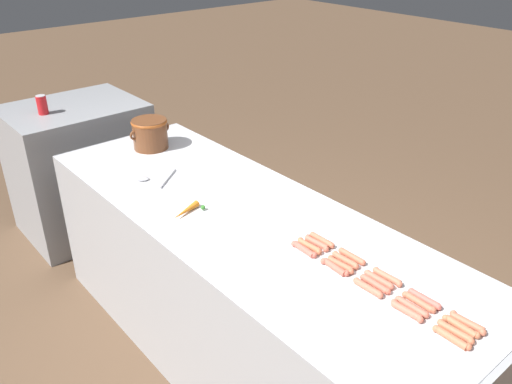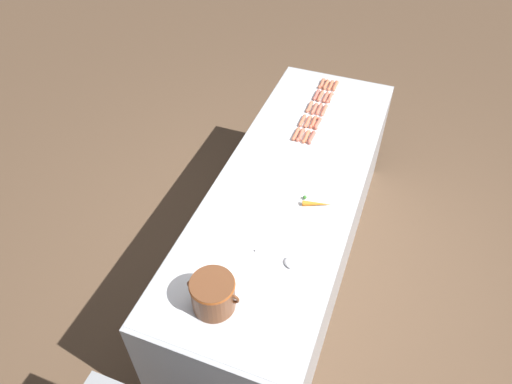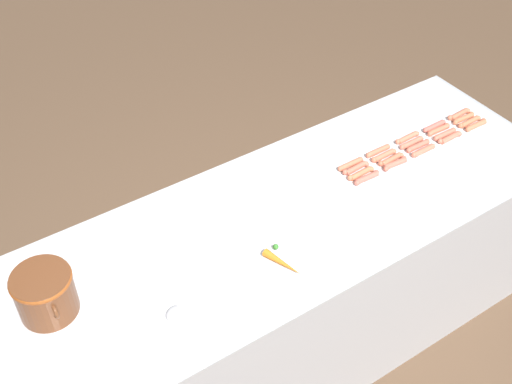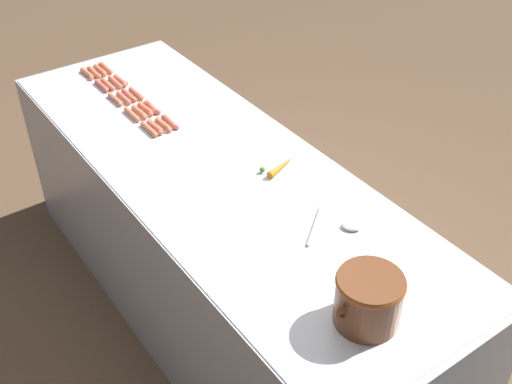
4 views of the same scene
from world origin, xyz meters
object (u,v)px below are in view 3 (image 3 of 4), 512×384
(hot_dog_2, at_px, (423,151))
(hot_dog_4, at_px, (367,178))
(hot_dog_3, at_px, (395,164))
(hot_dog_11, at_px, (439,130))
(hot_dog_12, at_px, (412,143))
(serving_spoon, at_px, (176,303))
(hot_dog_9, at_px, (361,173))
(hot_dog_0, at_px, (476,125))
(hot_dog_1, at_px, (450,138))
(hot_dog_10, at_px, (464,118))
(hot_dog_7, at_px, (418,146))
(bean_pot, at_px, (45,292))
(hot_dog_13, at_px, (384,156))
(hot_dog_18, at_px, (378,151))
(hot_dog_16, at_px, (434,126))
(hot_dog_17, at_px, (407,138))
(hot_dog_8, at_px, (391,159))
(hot_dog_15, at_px, (459,114))
(hot_dog_14, at_px, (356,168))
(carrot, at_px, (282,262))
(hot_dog_5, at_px, (470,122))
(hot_dog_6, at_px, (445,134))

(hot_dog_2, relative_size, hot_dog_4, 1.00)
(hot_dog_3, bearing_deg, hot_dog_11, -78.02)
(hot_dog_12, height_order, serving_spoon, hot_dog_12)
(hot_dog_2, height_order, hot_dog_9, same)
(hot_dog_0, xyz_separation_m, hot_dog_1, (-0.00, 0.17, 0.00))
(hot_dog_10, bearing_deg, hot_dog_4, 96.42)
(hot_dog_7, xyz_separation_m, bean_pot, (0.04, 1.70, 0.09))
(hot_dog_12, bearing_deg, hot_dog_2, -175.82)
(hot_dog_10, relative_size, hot_dog_13, 1.00)
(hot_dog_11, distance_m, hot_dog_18, 0.34)
(hot_dog_3, xyz_separation_m, hot_dog_16, (0.10, -0.34, 0.00))
(hot_dog_9, relative_size, hot_dog_13, 1.00)
(hot_dog_7, relative_size, bean_pot, 0.52)
(hot_dog_9, bearing_deg, hot_dog_13, -77.34)
(hot_dog_10, bearing_deg, hot_dog_17, 83.83)
(hot_dog_7, relative_size, hot_dog_18, 1.00)
(hot_dog_1, relative_size, hot_dog_9, 1.00)
(hot_dog_0, height_order, hot_dog_8, same)
(hot_dog_15, bearing_deg, hot_dog_1, 122.09)
(hot_dog_10, height_order, hot_dog_14, same)
(hot_dog_16, distance_m, carrot, 1.12)
(hot_dog_14, bearing_deg, hot_dog_3, -113.42)
(hot_dog_0, relative_size, hot_dog_16, 1.00)
(hot_dog_5, xyz_separation_m, hot_dog_16, (0.07, 0.16, 0.00))
(carrot, bearing_deg, hot_dog_13, -70.17)
(hot_dog_2, xyz_separation_m, hot_dog_5, (0.04, -0.33, 0.00))
(hot_dog_18, bearing_deg, hot_dog_5, -98.12)
(hot_dog_16, bearing_deg, hot_dog_18, 89.10)
(hot_dog_12, relative_size, hot_dog_14, 1.00)
(hot_dog_8, bearing_deg, hot_dog_6, -89.95)
(hot_dog_0, relative_size, serving_spoon, 0.58)
(hot_dog_9, distance_m, hot_dog_10, 0.67)
(hot_dog_11, relative_size, hot_dog_13, 1.00)
(hot_dog_8, relative_size, carrot, 0.77)
(hot_dog_12, bearing_deg, serving_spoon, 99.08)
(hot_dog_18, relative_size, carrot, 0.77)
(hot_dog_17, bearing_deg, hot_dog_16, -91.55)
(hot_dog_7, xyz_separation_m, hot_dog_13, (0.03, 0.17, 0.00))
(hot_dog_17, xyz_separation_m, carrot, (-0.30, 0.91, 0.00))
(hot_dog_1, xyz_separation_m, hot_dog_8, (0.03, 0.33, 0.00))
(hot_dog_17, bearing_deg, hot_dog_15, -90.22)
(hot_dog_0, xyz_separation_m, hot_dog_16, (0.10, 0.17, 0.00))
(hot_dog_7, height_order, bean_pot, bean_pot)
(hot_dog_14, relative_size, hot_dog_18, 1.00)
(hot_dog_8, distance_m, bean_pot, 1.54)
(hot_dog_8, distance_m, hot_dog_18, 0.08)
(hot_dog_6, distance_m, hot_dog_15, 0.19)
(hot_dog_2, relative_size, carrot, 0.77)
(hot_dog_0, bearing_deg, hot_dog_17, 72.40)
(hot_dog_17, bearing_deg, hot_dog_2, 177.37)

